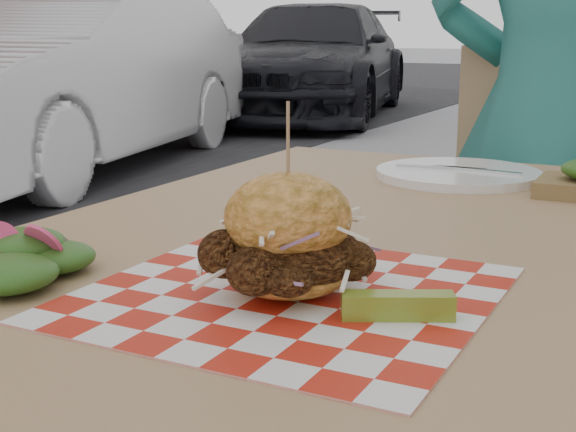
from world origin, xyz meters
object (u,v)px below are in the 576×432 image
Objects in this scene: sandwich at (288,242)px; diner at (548,114)px; car_dark at (313,60)px; patio_table at (368,291)px; car_white at (63,77)px; patio_chair at (533,216)px.

diner is at bearing 89.78° from sandwich.
car_dark is at bearing 115.35° from sandwich.
diner is at bearing 88.49° from patio_table.
car_white is 4.45m from patio_chair.
car_dark is 7.54m from patio_chair.
sandwich is at bearing -85.01° from patio_table.
car_white is 5.29m from sandwich.
diner is 4.45m from car_white.
patio_chair is at bearing 89.23° from patio_table.
patio_chair is at bearing -45.64° from car_white.
diner is 9.00× the size of sandwich.
diner is 0.24m from patio_chair.
patio_chair is at bearing 52.03° from diner.
car_dark reaches higher than sandwich.
car_white is at bearing -103.28° from car_dark.
diner reaches higher than patio_table.
patio_chair reaches higher than sandwich.
patio_chair is (-0.01, -0.02, -0.24)m from diner.
diner is 1.67× the size of patio_chair.
car_white is 22.70× the size of sandwich.
patio_table is at bearing 94.99° from sandwich.
patio_table is 0.29m from sandwich.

